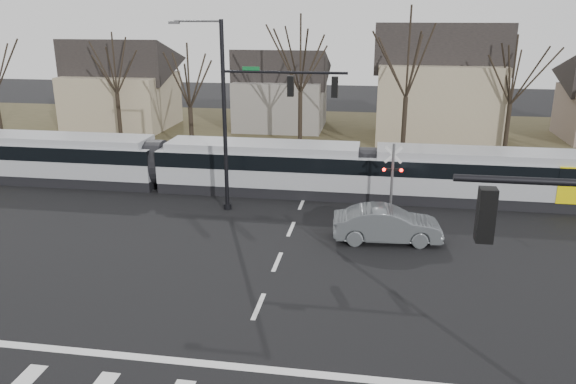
# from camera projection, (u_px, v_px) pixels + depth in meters

# --- Properties ---
(ground) EXTENTS (140.00, 140.00, 0.00)m
(ground) POSITION_uv_depth(u_px,v_px,m) (246.00, 335.00, 19.16)
(ground) COLOR black
(grass_verge) EXTENTS (140.00, 28.00, 0.01)m
(grass_verge) POSITION_uv_depth(u_px,v_px,m) (329.00, 138.00, 49.25)
(grass_verge) COLOR #38331E
(grass_verge) RESTS_ON ground
(stop_line) EXTENTS (28.00, 0.35, 0.01)m
(stop_line) POSITION_uv_depth(u_px,v_px,m) (233.00, 366.00, 17.46)
(stop_line) COLOR silver
(stop_line) RESTS_ON ground
(lane_dashes) EXTENTS (0.18, 30.00, 0.01)m
(lane_dashes) POSITION_uv_depth(u_px,v_px,m) (306.00, 193.00, 34.20)
(lane_dashes) COLOR silver
(lane_dashes) RESTS_ON ground
(rail_pair) EXTENTS (90.00, 1.52, 0.06)m
(rail_pair) POSITION_uv_depth(u_px,v_px,m) (306.00, 194.00, 34.01)
(rail_pair) COLOR #59595E
(rail_pair) RESTS_ON ground
(tram) EXTENTS (40.32, 2.99, 3.06)m
(tram) POSITION_uv_depth(u_px,v_px,m) (260.00, 165.00, 34.13)
(tram) COLOR gray
(tram) RESTS_ON ground
(sedan) EXTENTS (2.65, 5.44, 1.69)m
(sedan) POSITION_uv_depth(u_px,v_px,m) (387.00, 224.00, 26.83)
(sedan) COLOR #4F5457
(sedan) RESTS_ON ground
(signal_pole_far) EXTENTS (9.28, 0.44, 10.20)m
(signal_pole_far) POSITION_uv_depth(u_px,v_px,m) (253.00, 108.00, 29.54)
(signal_pole_far) COLOR black
(signal_pole_far) RESTS_ON ground
(rail_crossing_signal) EXTENTS (1.08, 0.36, 4.00)m
(rail_crossing_signal) POSITION_uv_depth(u_px,v_px,m) (392.00, 183.00, 29.86)
(rail_crossing_signal) COLOR #59595B
(rail_crossing_signal) RESTS_ON ground
(tree_row) EXTENTS (59.20, 7.20, 10.00)m
(tree_row) POSITION_uv_depth(u_px,v_px,m) (350.00, 90.00, 41.78)
(tree_row) COLOR black
(tree_row) RESTS_ON ground
(house_a) EXTENTS (9.72, 8.64, 8.60)m
(house_a) POSITION_uv_depth(u_px,v_px,m) (120.00, 80.00, 52.78)
(house_a) COLOR gray
(house_a) RESTS_ON ground
(house_b) EXTENTS (8.64, 7.56, 7.65)m
(house_b) POSITION_uv_depth(u_px,v_px,m) (281.00, 86.00, 52.55)
(house_b) COLOR slate
(house_b) RESTS_ON ground
(house_c) EXTENTS (10.80, 8.64, 10.10)m
(house_c) POSITION_uv_depth(u_px,v_px,m) (438.00, 78.00, 47.24)
(house_c) COLOR gray
(house_c) RESTS_ON ground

